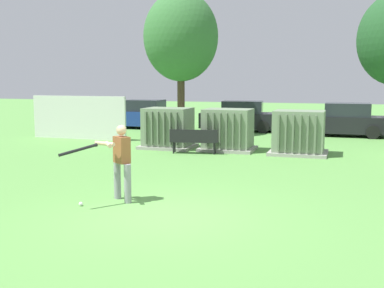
{
  "coord_description": "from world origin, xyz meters",
  "views": [
    {
      "loc": [
        3.46,
        -8.68,
        2.75
      ],
      "look_at": [
        -0.53,
        3.5,
        1.0
      ],
      "focal_mm": 44.24,
      "sensor_mm": 36.0,
      "label": 1
    }
  ],
  "objects_px": {
    "parked_car_leftmost": "(142,115)",
    "transformer_west": "(168,129)",
    "transformer_mid_west": "(228,130)",
    "parked_car_right_of_center": "(345,121)",
    "park_bench": "(194,140)",
    "parked_car_left_of_center": "(240,117)",
    "transformer_mid_east": "(299,133)",
    "sports_ball": "(81,204)",
    "batter": "(120,159)"
  },
  "relations": [
    {
      "from": "park_bench",
      "to": "parked_car_leftmost",
      "type": "relative_size",
      "value": 0.43
    },
    {
      "from": "transformer_mid_west",
      "to": "parked_car_leftmost",
      "type": "height_order",
      "value": "same"
    },
    {
      "from": "parked_car_leftmost",
      "to": "transformer_west",
      "type": "bearing_deg",
      "value": -58.59
    },
    {
      "from": "park_bench",
      "to": "parked_car_left_of_center",
      "type": "xyz_separation_m",
      "value": [
        -0.05,
        8.3,
        0.22
      ]
    },
    {
      "from": "sports_ball",
      "to": "parked_car_leftmost",
      "type": "distance_m",
      "value": 16.74
    },
    {
      "from": "transformer_mid_west",
      "to": "park_bench",
      "type": "xyz_separation_m",
      "value": [
        -1.0,
        -1.24,
        -0.25
      ]
    },
    {
      "from": "park_bench",
      "to": "parked_car_left_of_center",
      "type": "bearing_deg",
      "value": 90.34
    },
    {
      "from": "batter",
      "to": "park_bench",
      "type": "bearing_deg",
      "value": 94.38
    },
    {
      "from": "parked_car_left_of_center",
      "to": "transformer_mid_east",
      "type": "bearing_deg",
      "value": -62.43
    },
    {
      "from": "parked_car_left_of_center",
      "to": "sports_ball",
      "type": "bearing_deg",
      "value": -90.14
    },
    {
      "from": "transformer_mid_west",
      "to": "transformer_mid_east",
      "type": "distance_m",
      "value": 2.73
    },
    {
      "from": "sports_ball",
      "to": "parked_car_leftmost",
      "type": "relative_size",
      "value": 0.02
    },
    {
      "from": "transformer_west",
      "to": "batter",
      "type": "distance_m",
      "value": 8.48
    },
    {
      "from": "sports_ball",
      "to": "parked_car_right_of_center",
      "type": "xyz_separation_m",
      "value": [
        5.38,
        15.43,
        0.71
      ]
    },
    {
      "from": "transformer_west",
      "to": "transformer_mid_east",
      "type": "height_order",
      "value": "same"
    },
    {
      "from": "transformer_mid_east",
      "to": "batter",
      "type": "distance_m",
      "value": 8.8
    },
    {
      "from": "park_bench",
      "to": "transformer_west",
      "type": "bearing_deg",
      "value": 142.62
    },
    {
      "from": "transformer_mid_east",
      "to": "park_bench",
      "type": "height_order",
      "value": "transformer_mid_east"
    },
    {
      "from": "sports_ball",
      "to": "parked_car_right_of_center",
      "type": "bearing_deg",
      "value": 70.76
    },
    {
      "from": "parked_car_leftmost",
      "to": "parked_car_right_of_center",
      "type": "height_order",
      "value": "same"
    },
    {
      "from": "batter",
      "to": "sports_ball",
      "type": "height_order",
      "value": "batter"
    },
    {
      "from": "parked_car_leftmost",
      "to": "transformer_mid_east",
      "type": "bearing_deg",
      "value": -36.37
    },
    {
      "from": "park_bench",
      "to": "sports_ball",
      "type": "distance_m",
      "value": 7.8
    },
    {
      "from": "transformer_west",
      "to": "batter",
      "type": "bearing_deg",
      "value": -76.34
    },
    {
      "from": "park_bench",
      "to": "batter",
      "type": "relative_size",
      "value": 1.06
    },
    {
      "from": "transformer_mid_east",
      "to": "transformer_mid_west",
      "type": "bearing_deg",
      "value": 176.69
    },
    {
      "from": "transformer_mid_east",
      "to": "parked_car_left_of_center",
      "type": "height_order",
      "value": "same"
    },
    {
      "from": "transformer_west",
      "to": "batter",
      "type": "xyz_separation_m",
      "value": [
        2.0,
        -8.24,
        0.19
      ]
    },
    {
      "from": "sports_ball",
      "to": "transformer_west",
      "type": "bearing_deg",
      "value": 98.75
    },
    {
      "from": "batter",
      "to": "parked_car_left_of_center",
      "type": "distance_m",
      "value": 15.44
    },
    {
      "from": "transformer_mid_east",
      "to": "parked_car_leftmost",
      "type": "bearing_deg",
      "value": 143.63
    },
    {
      "from": "transformer_mid_east",
      "to": "parked_car_right_of_center",
      "type": "bearing_deg",
      "value": 76.53
    },
    {
      "from": "batter",
      "to": "parked_car_leftmost",
      "type": "distance_m",
      "value": 16.33
    },
    {
      "from": "transformer_mid_west",
      "to": "sports_ball",
      "type": "xyz_separation_m",
      "value": [
        -1.09,
        -9.02,
        -0.74
      ]
    },
    {
      "from": "parked_car_left_of_center",
      "to": "parked_car_right_of_center",
      "type": "xyz_separation_m",
      "value": [
        5.35,
        -0.65,
        0.0
      ]
    },
    {
      "from": "sports_ball",
      "to": "parked_car_right_of_center",
      "type": "relative_size",
      "value": 0.02
    },
    {
      "from": "sports_ball",
      "to": "parked_car_left_of_center",
      "type": "height_order",
      "value": "parked_car_left_of_center"
    },
    {
      "from": "park_bench",
      "to": "batter",
      "type": "bearing_deg",
      "value": -85.62
    },
    {
      "from": "park_bench",
      "to": "sports_ball",
      "type": "xyz_separation_m",
      "value": [
        -0.09,
        -7.78,
        -0.49
      ]
    },
    {
      "from": "transformer_mid_west",
      "to": "parked_car_right_of_center",
      "type": "bearing_deg",
      "value": 56.16
    },
    {
      "from": "parked_car_left_of_center",
      "to": "batter",
      "type": "bearing_deg",
      "value": -87.79
    },
    {
      "from": "parked_car_leftmost",
      "to": "parked_car_right_of_center",
      "type": "distance_m",
      "value": 10.96
    },
    {
      "from": "batter",
      "to": "sports_ball",
      "type": "bearing_deg",
      "value": -133.86
    },
    {
      "from": "park_bench",
      "to": "parked_car_leftmost",
      "type": "xyz_separation_m",
      "value": [
        -5.65,
        7.99,
        0.22
      ]
    },
    {
      "from": "parked_car_left_of_center",
      "to": "parked_car_leftmost",
      "type": "bearing_deg",
      "value": -176.75
    },
    {
      "from": "parked_car_left_of_center",
      "to": "park_bench",
      "type": "bearing_deg",
      "value": -89.66
    },
    {
      "from": "transformer_mid_west",
      "to": "parked_car_leftmost",
      "type": "relative_size",
      "value": 0.5
    },
    {
      "from": "transformer_mid_west",
      "to": "sports_ball",
      "type": "height_order",
      "value": "transformer_mid_west"
    },
    {
      "from": "transformer_mid_east",
      "to": "parked_car_leftmost",
      "type": "xyz_separation_m",
      "value": [
        -9.38,
        6.91,
        -0.04
      ]
    },
    {
      "from": "transformer_mid_east",
      "to": "sports_ball",
      "type": "height_order",
      "value": "transformer_mid_east"
    }
  ]
}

